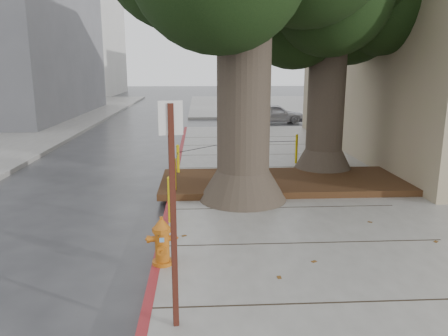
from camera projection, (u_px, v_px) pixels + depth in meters
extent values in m
plane|color=#28282B|center=(275.00, 252.00, 7.68)|extent=(140.00, 140.00, 0.00)
cube|color=slate|center=(285.00, 105.00, 37.18)|extent=(16.00, 20.00, 0.15)
cube|color=maroon|center=(170.00, 206.00, 9.98)|extent=(0.14, 26.00, 0.16)
cube|color=black|center=(284.00, 182.00, 11.47)|extent=(6.40, 2.60, 0.16)
cube|color=silver|center=(58.00, 28.00, 48.82)|extent=(12.00, 18.00, 15.00)
cube|color=silver|center=(428.00, 49.00, 32.85)|extent=(10.00, 10.00, 9.00)
cone|color=#4C3F33|center=(243.00, 184.00, 10.18)|extent=(2.04, 2.04, 0.70)
cylinder|color=#4C3F33|center=(244.00, 97.00, 9.72)|extent=(1.20, 1.20, 4.22)
cone|color=#4C3F33|center=(323.00, 161.00, 12.75)|extent=(1.77, 1.77, 0.70)
cylinder|color=#4C3F33|center=(326.00, 98.00, 12.34)|extent=(1.04, 1.04, 3.84)
sphere|color=black|center=(366.00, 1.00, 12.19)|extent=(3.00, 3.00, 3.00)
cylinder|color=#D9BB0C|center=(170.00, 201.00, 8.61)|extent=(0.08, 0.08, 0.90)
sphere|color=#D9BB0C|center=(169.00, 178.00, 8.51)|extent=(0.09, 0.09, 0.09)
cylinder|color=#D9BB0C|center=(175.00, 178.00, 10.36)|extent=(0.08, 0.08, 0.90)
sphere|color=#D9BB0C|center=(174.00, 159.00, 10.26)|extent=(0.09, 0.09, 0.09)
cylinder|color=#D9BB0C|center=(178.00, 162.00, 12.11)|extent=(0.08, 0.08, 0.90)
sphere|color=#D9BB0C|center=(178.00, 146.00, 12.01)|extent=(0.09, 0.09, 0.09)
cylinder|color=#D9BB0C|center=(228.00, 151.00, 13.65)|extent=(0.08, 0.08, 0.90)
sphere|color=#D9BB0C|center=(228.00, 137.00, 13.55)|extent=(0.09, 0.09, 0.09)
cylinder|color=#D9BB0C|center=(296.00, 149.00, 13.97)|extent=(0.08, 0.08, 0.90)
sphere|color=#D9BB0C|center=(297.00, 136.00, 13.87)|extent=(0.09, 0.09, 0.09)
cylinder|color=black|center=(172.00, 176.00, 9.42)|extent=(0.02, 1.80, 0.02)
cylinder|color=black|center=(176.00, 159.00, 11.17)|extent=(0.02, 1.80, 0.02)
cylinder|color=black|center=(205.00, 147.00, 12.82)|extent=(1.51, 1.51, 0.02)
cylinder|color=black|center=(263.00, 142.00, 13.75)|extent=(2.20, 0.22, 0.02)
cylinder|color=#BB5F13|center=(163.00, 262.00, 6.85)|extent=(0.35, 0.35, 0.06)
cylinder|color=#BB5F13|center=(162.00, 246.00, 6.79)|extent=(0.24, 0.24, 0.51)
cylinder|color=#BB5F13|center=(162.00, 230.00, 6.73)|extent=(0.32, 0.32, 0.07)
cone|color=#BB5F13|center=(161.00, 224.00, 6.71)|extent=(0.29, 0.29, 0.14)
cylinder|color=#BB5F13|center=(161.00, 218.00, 6.69)|extent=(0.06, 0.06, 0.05)
cylinder|color=#BB5F13|center=(153.00, 239.00, 6.74)|extent=(0.15, 0.10, 0.09)
cylinder|color=#BB5F13|center=(170.00, 238.00, 6.78)|extent=(0.15, 0.10, 0.09)
cylinder|color=#BB5F13|center=(162.00, 249.00, 6.67)|extent=(0.14, 0.15, 0.13)
cube|color=#5999D8|center=(162.00, 240.00, 6.65)|extent=(0.07, 0.01, 0.07)
cube|color=#471911|center=(173.00, 221.00, 4.94)|extent=(0.07, 0.07, 2.64)
cube|color=silver|center=(171.00, 118.00, 4.68)|extent=(0.26, 0.07, 0.37)
imported|color=#B9B8BD|center=(275.00, 113.00, 25.23)|extent=(3.35, 1.48, 1.12)
imported|color=maroon|center=(379.00, 112.00, 25.68)|extent=(3.87, 1.74, 1.23)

